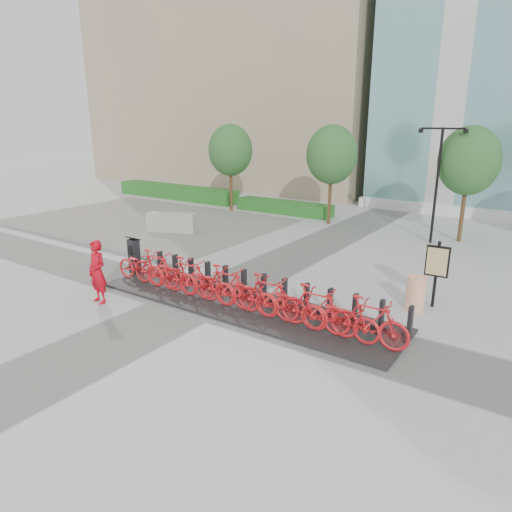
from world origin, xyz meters
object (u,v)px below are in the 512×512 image
Objects in this scene: bike_0 at (140,266)px; jersey_barrier at (172,223)px; worker_red at (97,272)px; map_sign at (437,264)px; kiosk at (134,255)px; construction_barrel at (416,293)px.

bike_0 reaches higher than jersey_barrier.
worker_red is at bearing -173.87° from bike_0.
jersey_barrier is (-4.47, 6.02, -0.15)m from bike_0.
bike_0 is 9.28m from map_sign.
kiosk reaches higher than jersey_barrier.
construction_barrel is (7.99, 4.78, -0.45)m from worker_red.
bike_0 is 0.85× the size of jersey_barrier.
bike_0 is 7.50m from jersey_barrier.
construction_barrel is at bearing -36.04° from jersey_barrier.
worker_red is at bearing -62.83° from kiosk.
kiosk is 9.94m from map_sign.
kiosk is at bearing -164.99° from construction_barrel.
kiosk is 6.55m from jersey_barrier.
bike_0 is 8.71m from construction_barrel.
jersey_barrier is (-4.67, 7.83, -0.50)m from worker_red.
worker_red is 0.97× the size of map_sign.
bike_0 is 1.03× the size of map_sign.
jersey_barrier is 13.31m from map_sign.
map_sign reaches higher than bike_0.
jersey_barrier is at bearing 125.47° from worker_red.
worker_red is at bearing -81.72° from jersey_barrier.
map_sign is (13.04, -2.53, 0.85)m from jersey_barrier.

